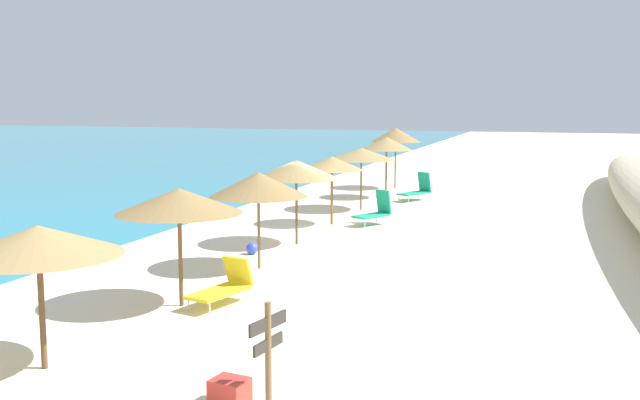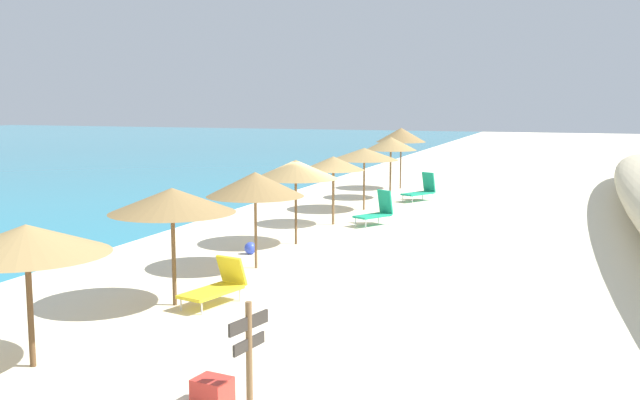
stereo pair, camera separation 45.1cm
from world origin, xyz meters
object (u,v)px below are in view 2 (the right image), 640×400
at_px(beach_umbrella_0, 26,240).
at_px(beach_umbrella_7, 401,135).
at_px(beach_umbrella_6, 391,144).
at_px(beach_umbrella_1, 172,201).
at_px(lounge_chair_1, 217,286).
at_px(beach_ball, 250,248).
at_px(beach_umbrella_3, 296,169).
at_px(cooler_box, 212,391).
at_px(beach_umbrella_5, 364,154).
at_px(lounge_chair_0, 421,190).
at_px(lounge_chair_2, 377,211).
at_px(beach_umbrella_4, 333,163).
at_px(beach_umbrella_2, 255,184).
at_px(wooden_signpost, 249,348).

xyz_separation_m(beach_umbrella_0, beach_umbrella_7, (25.87, 0.06, 0.51)).
xyz_separation_m(beach_umbrella_0, beach_umbrella_6, (22.28, -0.34, 0.29)).
bearing_deg(beach_umbrella_1, beach_umbrella_0, 175.71).
xyz_separation_m(lounge_chair_1, beach_ball, (4.90, 1.50, -0.22)).
xyz_separation_m(beach_umbrella_3, cooler_box, (-11.39, -3.19, -2.07)).
bearing_deg(beach_ball, beach_umbrella_7, -1.19).
bearing_deg(beach_umbrella_7, beach_umbrella_6, -173.64).
relative_size(beach_umbrella_1, beach_umbrella_5, 0.99).
bearing_deg(beach_umbrella_3, beach_umbrella_0, 178.56).
height_order(beach_umbrella_6, lounge_chair_1, beach_umbrella_6).
distance_m(lounge_chair_0, lounge_chair_2, 6.65).
bearing_deg(lounge_chair_1, beach_umbrella_1, 39.58).
distance_m(beach_umbrella_1, cooler_box, 5.74).
bearing_deg(beach_ball, beach_umbrella_6, -3.28).
height_order(beach_umbrella_3, beach_umbrella_5, beach_umbrella_3).
bearing_deg(lounge_chair_0, beach_umbrella_4, 105.78).
bearing_deg(beach_umbrella_3, lounge_chair_0, -8.20).
bearing_deg(beach_umbrella_6, beach_umbrella_4, 178.89).
bearing_deg(beach_umbrella_1, beach_umbrella_7, 0.93).
bearing_deg(beach_umbrella_1, cooler_box, -143.70).
distance_m(beach_umbrella_6, lounge_chair_2, 7.47).
height_order(beach_umbrella_2, lounge_chair_0, beach_umbrella_2).
relative_size(beach_umbrella_3, beach_umbrella_5, 0.95).
bearing_deg(lounge_chair_2, beach_umbrella_2, 110.73).
relative_size(lounge_chair_2, cooler_box, 3.00).
height_order(beach_umbrella_0, wooden_signpost, beach_umbrella_0).
relative_size(beach_umbrella_7, lounge_chair_2, 1.96).
height_order(lounge_chair_1, wooden_signpost, wooden_signpost).
relative_size(beach_umbrella_0, lounge_chair_1, 1.61).
distance_m(beach_umbrella_3, beach_umbrella_6, 11.24).
height_order(lounge_chair_2, wooden_signpost, wooden_signpost).
distance_m(beach_umbrella_4, wooden_signpost, 15.92).
xyz_separation_m(beach_umbrella_1, lounge_chair_2, (11.21, -1.37, -1.75)).
bearing_deg(beach_umbrella_4, beach_umbrella_0, 179.23).
bearing_deg(beach_umbrella_4, wooden_signpost, -165.52).
xyz_separation_m(beach_umbrella_6, lounge_chair_0, (-0.46, -1.49, -1.93)).
distance_m(beach_umbrella_3, lounge_chair_2, 4.71).
distance_m(beach_umbrella_4, lounge_chair_0, 7.41).
bearing_deg(beach_umbrella_1, lounge_chair_2, -6.98).
bearing_deg(beach_umbrella_0, lounge_chair_2, -6.28).
relative_size(beach_umbrella_4, wooden_signpost, 1.46).
xyz_separation_m(lounge_chair_0, lounge_chair_2, (-6.65, 0.16, 0.02)).
bearing_deg(beach_umbrella_7, beach_umbrella_1, -179.07).
height_order(beach_umbrella_0, lounge_chair_0, beach_umbrella_0).
bearing_deg(beach_umbrella_4, beach_umbrella_5, -0.67).
bearing_deg(lounge_chair_2, lounge_chair_0, -61.58).
height_order(beach_umbrella_6, beach_umbrella_7, beach_umbrella_7).
height_order(beach_umbrella_7, wooden_signpost, beach_umbrella_7).
xyz_separation_m(lounge_chair_0, beach_ball, (-12.56, 2.23, -0.30)).
xyz_separation_m(beach_umbrella_6, lounge_chair_2, (-7.10, -1.33, -1.91)).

